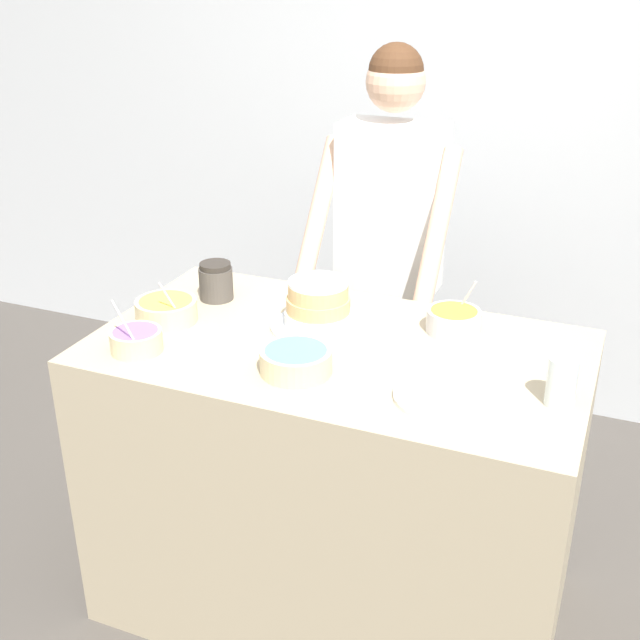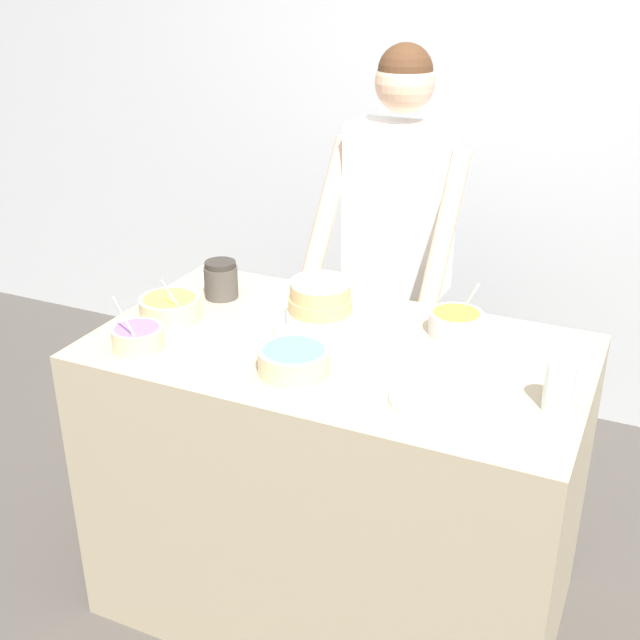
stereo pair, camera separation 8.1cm
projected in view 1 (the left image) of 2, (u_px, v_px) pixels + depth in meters
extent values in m
cube|color=silver|center=(469.00, 124.00, 3.49)|extent=(10.00, 0.05, 2.60)
cube|color=tan|center=(337.00, 481.00, 2.51)|extent=(1.42, 0.80, 0.95)
cylinder|color=#2D2D38|center=(365.00, 378.00, 3.24)|extent=(0.11, 0.11, 0.82)
cylinder|color=#2D2D38|center=(404.00, 385.00, 3.19)|extent=(0.11, 0.11, 0.82)
cube|color=white|center=(391.00, 208.00, 2.92)|extent=(0.37, 0.20, 0.62)
cylinder|color=beige|center=(318.00, 216.00, 2.85)|extent=(0.07, 0.39, 0.52)
cylinder|color=beige|center=(437.00, 230.00, 2.70)|extent=(0.07, 0.39, 0.52)
sphere|color=beige|center=(396.00, 82.00, 2.73)|extent=(0.21, 0.21, 0.21)
sphere|color=#51331E|center=(396.00, 71.00, 2.71)|extent=(0.19, 0.19, 0.19)
cylinder|color=silver|center=(318.00, 326.00, 2.42)|extent=(0.29, 0.29, 0.01)
cylinder|color=white|center=(318.00, 318.00, 2.41)|extent=(0.20, 0.20, 0.04)
cylinder|color=#DBB275|center=(318.00, 305.00, 2.39)|extent=(0.19, 0.19, 0.04)
cylinder|color=#DBB275|center=(318.00, 291.00, 2.37)|extent=(0.18, 0.18, 0.04)
cylinder|color=white|center=(318.00, 283.00, 2.36)|extent=(0.18, 0.18, 0.01)
cylinder|color=beige|center=(166.00, 311.00, 2.45)|extent=(0.19, 0.19, 0.07)
cylinder|color=#F2DB4C|center=(166.00, 302.00, 2.44)|extent=(0.16, 0.16, 0.01)
cylinder|color=silver|center=(172.00, 303.00, 2.38)|extent=(0.05, 0.06, 0.15)
cylinder|color=beige|center=(136.00, 341.00, 2.27)|extent=(0.15, 0.15, 0.06)
cylinder|color=#9E66B7|center=(135.00, 333.00, 2.26)|extent=(0.13, 0.13, 0.01)
cylinder|color=silver|center=(127.00, 329.00, 2.20)|extent=(0.08, 0.03, 0.17)
cylinder|color=silver|center=(453.00, 321.00, 2.38)|extent=(0.16, 0.16, 0.07)
cylinder|color=#EF9938|center=(454.00, 312.00, 2.37)|extent=(0.14, 0.14, 0.01)
cylinder|color=silver|center=(464.00, 301.00, 2.40)|extent=(0.07, 0.03, 0.14)
cylinder|color=beige|center=(296.00, 361.00, 2.15)|extent=(0.20, 0.20, 0.07)
cylinder|color=#60B7E0|center=(296.00, 352.00, 2.14)|extent=(0.17, 0.17, 0.01)
cylinder|color=silver|center=(562.00, 382.00, 1.98)|extent=(0.07, 0.07, 0.13)
cylinder|color=white|center=(444.00, 396.00, 2.03)|extent=(0.26, 0.26, 0.01)
cylinder|color=#4C4742|center=(216.00, 284.00, 2.60)|extent=(0.11, 0.11, 0.11)
cylinder|color=#322D28|center=(215.00, 266.00, 2.58)|extent=(0.10, 0.10, 0.02)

